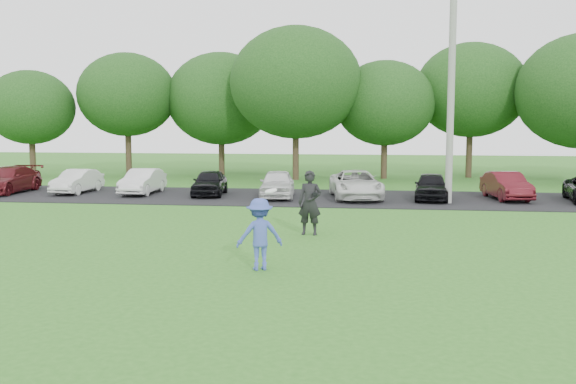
# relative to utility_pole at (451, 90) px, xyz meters

# --- Properties ---
(ground) EXTENTS (100.00, 100.00, 0.00)m
(ground) POSITION_rel_utility_pole_xyz_m (-5.43, -11.76, -4.54)
(ground) COLOR #2C691E
(ground) RESTS_ON ground
(parking_lot) EXTENTS (32.00, 6.50, 0.03)m
(parking_lot) POSITION_rel_utility_pole_xyz_m (-5.43, 1.24, -4.52)
(parking_lot) COLOR black
(parking_lot) RESTS_ON ground
(utility_pole) EXTENTS (0.28, 0.28, 9.08)m
(utility_pole) POSITION_rel_utility_pole_xyz_m (0.00, 0.00, 0.00)
(utility_pole) COLOR gray
(utility_pole) RESTS_ON ground
(frisbee_player) EXTENTS (1.19, 0.93, 1.84)m
(frisbee_player) POSITION_rel_utility_pole_xyz_m (-5.51, -12.46, -3.73)
(frisbee_player) COLOR #3E52B0
(frisbee_player) RESTS_ON ground
(camera_bystander) EXTENTS (0.74, 0.53, 1.89)m
(camera_bystander) POSITION_rel_utility_pole_xyz_m (-4.84, -7.87, -3.59)
(camera_bystander) COLOR black
(camera_bystander) RESTS_ON ground
(parked_cars) EXTENTS (30.28, 4.65, 1.20)m
(parked_cars) POSITION_rel_utility_pole_xyz_m (-5.53, 1.19, -3.93)
(parked_cars) COLOR #561218
(parked_cars) RESTS_ON parking_lot
(tree_row) EXTENTS (42.39, 9.85, 8.64)m
(tree_row) POSITION_rel_utility_pole_xyz_m (-3.92, 11.00, 0.37)
(tree_row) COLOR #38281C
(tree_row) RESTS_ON ground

